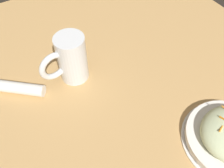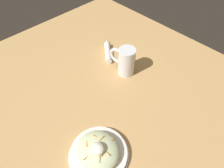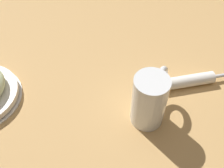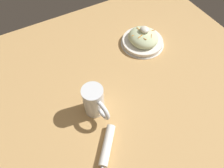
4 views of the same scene
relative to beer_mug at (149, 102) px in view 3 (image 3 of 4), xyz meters
The scene contains 3 objects.
ground_plane 0.20m from the beer_mug, 97.46° to the right, with size 1.43×1.43×0.00m, color tan.
beer_mug is the anchor object (origin of this frame).
napkin_roll 0.18m from the beer_mug, 169.52° to the left, with size 0.16×0.14×0.04m.
Camera 3 is at (0.41, 0.37, 0.62)m, focal length 43.96 mm.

